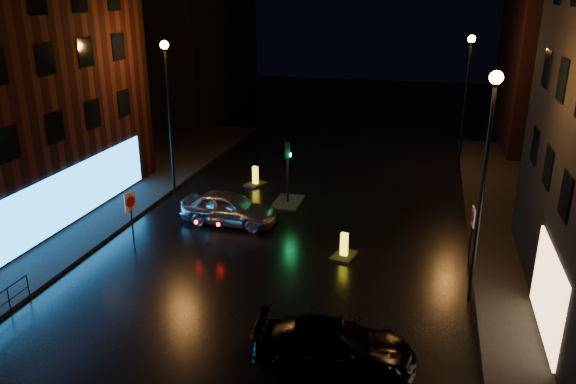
% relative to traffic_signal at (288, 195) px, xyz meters
% --- Properties ---
extents(ground, '(120.00, 120.00, 0.00)m').
position_rel_traffic_signal_xyz_m(ground, '(1.20, -14.00, -0.50)').
color(ground, black).
rests_on(ground, ground).
extents(pavement_left, '(12.00, 44.00, 0.15)m').
position_rel_traffic_signal_xyz_m(pavement_left, '(-12.80, -6.00, -0.43)').
color(pavement_left, black).
rests_on(pavement_left, ground).
extents(building_far_left, '(8.00, 16.00, 14.00)m').
position_rel_traffic_signal_xyz_m(building_far_left, '(-14.80, 21.00, 6.50)').
color(building_far_left, black).
rests_on(building_far_left, ground).
extents(building_far_right, '(8.00, 14.00, 12.00)m').
position_rel_traffic_signal_xyz_m(building_far_right, '(16.20, 18.00, 5.50)').
color(building_far_right, black).
rests_on(building_far_right, ground).
extents(street_lamp_lfar, '(0.44, 0.44, 8.37)m').
position_rel_traffic_signal_xyz_m(street_lamp_lfar, '(-6.60, -0.00, 5.06)').
color(street_lamp_lfar, black).
rests_on(street_lamp_lfar, ground).
extents(street_lamp_rnear, '(0.44, 0.44, 8.37)m').
position_rel_traffic_signal_xyz_m(street_lamp_rnear, '(9.00, -8.00, 5.06)').
color(street_lamp_rnear, black).
rests_on(street_lamp_rnear, ground).
extents(street_lamp_rfar, '(0.44, 0.44, 8.37)m').
position_rel_traffic_signal_xyz_m(street_lamp_rfar, '(9.00, 8.00, 5.06)').
color(street_lamp_rfar, black).
rests_on(street_lamp_rfar, ground).
extents(traffic_signal, '(1.40, 2.40, 3.45)m').
position_rel_traffic_signal_xyz_m(traffic_signal, '(0.00, 0.00, 0.00)').
color(traffic_signal, black).
rests_on(traffic_signal, ground).
extents(silver_hatchback, '(4.79, 2.12, 1.60)m').
position_rel_traffic_signal_xyz_m(silver_hatchback, '(-2.09, -3.35, 0.30)').
color(silver_hatchback, '#AFB2B7').
rests_on(silver_hatchback, ground).
extents(dark_sedan, '(5.09, 2.52, 1.42)m').
position_rel_traffic_signal_xyz_m(dark_sedan, '(4.83, -13.08, 0.21)').
color(dark_sedan, black).
rests_on(dark_sedan, ground).
extents(bollard_near, '(1.11, 1.43, 1.11)m').
position_rel_traffic_signal_xyz_m(bollard_near, '(3.95, -5.67, -0.26)').
color(bollard_near, black).
rests_on(bollard_near, ground).
extents(bollard_far, '(1.27, 1.52, 1.13)m').
position_rel_traffic_signal_xyz_m(bollard_far, '(-2.60, 2.46, -0.25)').
color(bollard_far, black).
rests_on(bollard_far, ground).
extents(road_sign_left, '(0.23, 0.61, 2.56)m').
position_rel_traffic_signal_xyz_m(road_sign_left, '(-5.30, -6.94, 1.41)').
color(road_sign_left, black).
rests_on(road_sign_left, ground).
extents(road_sign_right, '(0.12, 0.60, 2.46)m').
position_rel_traffic_signal_xyz_m(road_sign_right, '(9.10, -4.81, 1.34)').
color(road_sign_right, black).
rests_on(road_sign_right, ground).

